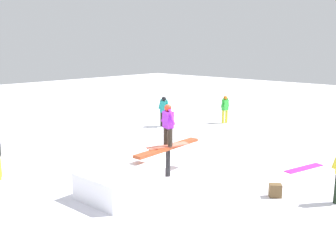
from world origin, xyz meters
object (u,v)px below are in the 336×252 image
at_px(backpack_on_snow, 275,190).
at_px(bystander_teal, 164,110).
at_px(main_rider_on_rail, 168,126).
at_px(bystander_green, 225,108).
at_px(loose_snowboard_magenta, 304,168).
at_px(rail_feature, 168,151).

bearing_deg(backpack_on_snow, bystander_teal, -67.53).
height_order(main_rider_on_rail, bystander_teal, main_rider_on_rail).
xyz_separation_m(bystander_green, backpack_on_snow, (-6.88, -6.25, -0.60)).
bearing_deg(bystander_teal, loose_snowboard_magenta, 158.73).
xyz_separation_m(main_rider_on_rail, backpack_on_snow, (0.71, -3.04, -1.33)).
distance_m(main_rider_on_rail, bystander_green, 8.28).
bearing_deg(bystander_green, loose_snowboard_magenta, 61.95).
relative_size(bystander_green, backpack_on_snow, 4.01).
bearing_deg(backpack_on_snow, loose_snowboard_magenta, -120.93).
height_order(bystander_green, loose_snowboard_magenta, bystander_green).
height_order(loose_snowboard_magenta, backpack_on_snow, backpack_on_snow).
xyz_separation_m(rail_feature, main_rider_on_rail, (0.00, 0.00, 0.73)).
relative_size(main_rider_on_rail, backpack_on_snow, 3.93).
height_order(rail_feature, bystander_teal, bystander_teal).
xyz_separation_m(bystander_green, loose_snowboard_magenta, (-4.20, -5.86, -0.75)).
distance_m(loose_snowboard_magenta, backpack_on_snow, 2.72).
relative_size(main_rider_on_rail, bystander_teal, 0.93).
relative_size(bystander_teal, bystander_green, 1.05).
bearing_deg(backpack_on_snow, bystander_green, -87.06).
relative_size(rail_feature, main_rider_on_rail, 1.96).
bearing_deg(loose_snowboard_magenta, backpack_on_snow, -156.53).
bearing_deg(bystander_teal, rail_feature, 124.86).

